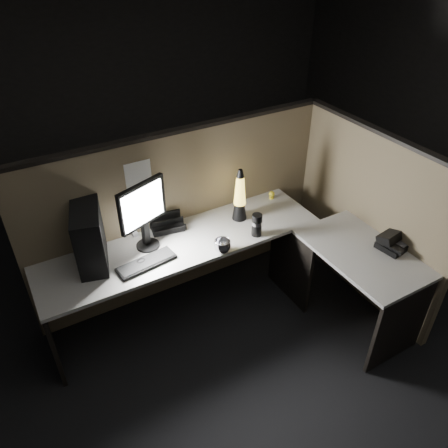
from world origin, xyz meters
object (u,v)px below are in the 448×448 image
monitor (143,210)px  lava_lamp (240,199)px  keyboard (146,263)px  desk_phone (393,242)px  pc_tower (89,237)px

monitor → lava_lamp: 0.84m
keyboard → lava_lamp: size_ratio=0.96×
lava_lamp → desk_phone: size_ratio=1.81×
monitor → pc_tower: bearing=157.9°
monitor → lava_lamp: bearing=-23.6°
keyboard → lava_lamp: lava_lamp is taller
keyboard → pc_tower: bearing=138.2°
monitor → desk_phone: 1.93m
pc_tower → monitor: 0.43m
keyboard → desk_phone: size_ratio=1.73×
desk_phone → pc_tower: bearing=146.3°
monitor → keyboard: monitor is taller
pc_tower → lava_lamp: bearing=12.7°
pc_tower → keyboard: (0.33, -0.22, -0.22)m
desk_phone → keyboard: bearing=148.1°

